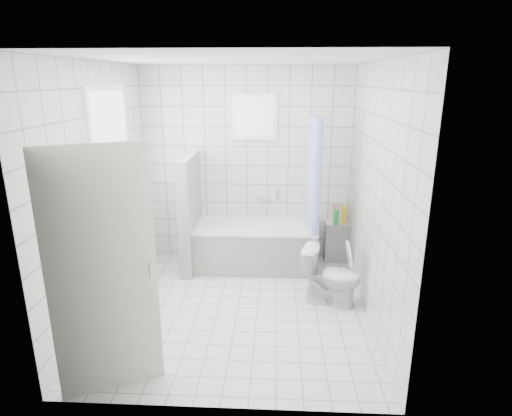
{
  "coord_description": "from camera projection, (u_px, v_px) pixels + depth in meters",
  "views": [
    {
      "loc": [
        0.41,
        -4.18,
        2.42
      ],
      "look_at": [
        0.18,
        0.35,
        1.05
      ],
      "focal_mm": 30.0,
      "sensor_mm": 36.0,
      "label": 1
    }
  ],
  "objects": [
    {
      "name": "ground",
      "position": [
        238.0,
        308.0,
        4.72
      ],
      "size": [
        3.0,
        3.0,
        0.0
      ],
      "primitive_type": "plane",
      "color": "white",
      "rests_on": "ground"
    },
    {
      "name": "ceiling",
      "position": [
        234.0,
        59.0,
        3.97
      ],
      "size": [
        3.0,
        3.0,
        0.0
      ],
      "primitive_type": "plane",
      "rotation": [
        3.14,
        0.0,
        0.0
      ],
      "color": "white",
      "rests_on": "ground"
    },
    {
      "name": "wall_back",
      "position": [
        247.0,
        166.0,
        5.78
      ],
      "size": [
        2.8,
        0.02,
        2.6
      ],
      "primitive_type": "cube",
      "color": "white",
      "rests_on": "ground"
    },
    {
      "name": "wall_front",
      "position": [
        215.0,
        251.0,
        2.91
      ],
      "size": [
        2.8,
        0.02,
        2.6
      ],
      "primitive_type": "cube",
      "color": "white",
      "rests_on": "ground"
    },
    {
      "name": "wall_left",
      "position": [
        101.0,
        192.0,
        4.41
      ],
      "size": [
        0.02,
        3.0,
        2.6
      ],
      "primitive_type": "cube",
      "color": "white",
      "rests_on": "ground"
    },
    {
      "name": "wall_right",
      "position": [
        375.0,
        196.0,
        4.28
      ],
      "size": [
        0.02,
        3.0,
        2.6
      ],
      "primitive_type": "cube",
      "color": "white",
      "rests_on": "ground"
    },
    {
      "name": "window_left",
      "position": [
        113.0,
        159.0,
        4.61
      ],
      "size": [
        0.01,
        0.9,
        1.4
      ],
      "primitive_type": "cube",
      "color": "white",
      "rests_on": "wall_left"
    },
    {
      "name": "window_back",
      "position": [
        254.0,
        117.0,
        5.54
      ],
      "size": [
        0.5,
        0.01,
        0.5
      ],
      "primitive_type": "cube",
      "color": "white",
      "rests_on": "wall_back"
    },
    {
      "name": "window_sill",
      "position": [
        124.0,
        223.0,
        4.82
      ],
      "size": [
        0.18,
        1.02,
        0.08
      ],
      "primitive_type": "cube",
      "color": "white",
      "rests_on": "wall_left"
    },
    {
      "name": "door",
      "position": [
        103.0,
        276.0,
        3.22
      ],
      "size": [
        0.74,
        0.38,
        2.0
      ],
      "primitive_type": "cube",
      "rotation": [
        0.0,
        0.0,
        -1.13
      ],
      "color": "silver",
      "rests_on": "ground"
    },
    {
      "name": "bathtub",
      "position": [
        256.0,
        246.0,
        5.7
      ],
      "size": [
        1.58,
        0.77,
        0.58
      ],
      "color": "white",
      "rests_on": "ground"
    },
    {
      "name": "partition_wall",
      "position": [
        190.0,
        213.0,
        5.56
      ],
      "size": [
        0.15,
        0.85,
        1.5
      ],
      "primitive_type": "cube",
      "color": "white",
      "rests_on": "ground"
    },
    {
      "name": "tiled_ledge",
      "position": [
        339.0,
        241.0,
        5.9
      ],
      "size": [
        0.4,
        0.24,
        0.55
      ],
      "primitive_type": "cube",
      "color": "white",
      "rests_on": "ground"
    },
    {
      "name": "toilet",
      "position": [
        331.0,
        276.0,
        4.74
      ],
      "size": [
        0.71,
        0.53,
        0.65
      ],
      "primitive_type": "imported",
      "rotation": [
        0.0,
        0.0,
        1.28
      ],
      "color": "white",
      "rests_on": "ground"
    },
    {
      "name": "curtain_rod",
      "position": [
        316.0,
        116.0,
        5.15
      ],
      "size": [
        0.02,
        0.8,
        0.02
      ],
      "primitive_type": "cylinder",
      "rotation": [
        1.57,
        0.0,
        0.0
      ],
      "color": "silver",
      "rests_on": "wall_back"
    },
    {
      "name": "shower_curtain",
      "position": [
        314.0,
        190.0,
        5.29
      ],
      "size": [
        0.14,
        0.48,
        1.78
      ],
      "primitive_type": null,
      "color": "#526FF1",
      "rests_on": "curtain_rod"
    },
    {
      "name": "tub_faucet",
      "position": [
        264.0,
        199.0,
        5.86
      ],
      "size": [
        0.18,
        0.06,
        0.06
      ],
      "primitive_type": "cube",
      "color": "silver",
      "rests_on": "wall_back"
    },
    {
      "name": "sill_bottles",
      "position": [
        122.0,
        210.0,
        4.72
      ],
      "size": [
        0.15,
        0.82,
        0.3
      ],
      "color": "pink",
      "rests_on": "window_sill"
    },
    {
      "name": "ledge_bottles",
      "position": [
        339.0,
        215.0,
        5.74
      ],
      "size": [
        0.17,
        0.18,
        0.26
      ],
      "color": "yellow",
      "rests_on": "tiled_ledge"
    }
  ]
}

